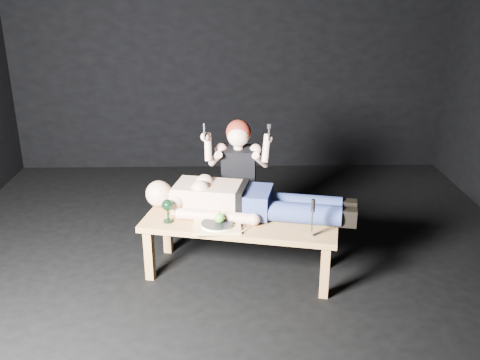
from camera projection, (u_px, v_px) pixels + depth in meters
The scene contains 13 objects.
ground at pixel (232, 272), 4.14m from camera, with size 5.00×5.00×0.00m, color black.
back_wall at pixel (229, 40), 5.94m from camera, with size 5.00×5.00×0.00m, color black.
table at pixel (240, 246), 4.05m from camera, with size 1.45×0.54×0.45m, color #A76C3F.
lying_man at pixel (249, 197), 4.03m from camera, with size 1.47×0.45×0.27m, color tan, non-canonical shape.
kneeling_woman at pixel (239, 179), 4.46m from camera, with size 0.60×0.67×1.13m, color black, non-canonical shape.
serving_tray at pixel (217, 227), 3.84m from camera, with size 0.34×0.25×0.02m, color tan.
plate at pixel (217, 224), 3.83m from camera, with size 0.23×0.23×0.02m, color white.
apple at pixel (219, 218), 3.83m from camera, with size 0.07×0.07×0.07m, color green.
goblet at pixel (168, 211), 3.91m from camera, with size 0.09×0.09×0.18m, color black, non-canonical shape.
fork_flat at pixel (197, 225), 3.89m from camera, with size 0.01×0.15×0.01m, color #B2B2B7.
knife_flat at pixel (244, 230), 3.80m from camera, with size 0.01×0.15×0.01m, color #B2B2B7.
spoon_flat at pixel (242, 224), 3.90m from camera, with size 0.01×0.15×0.01m, color #B2B2B7.
carving_knife at pixel (312, 218), 3.67m from camera, with size 0.04×0.04×0.28m, color #B2B2B7, non-canonical shape.
Camera 1 is at (-0.02, -3.61, 2.14)m, focal length 39.72 mm.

